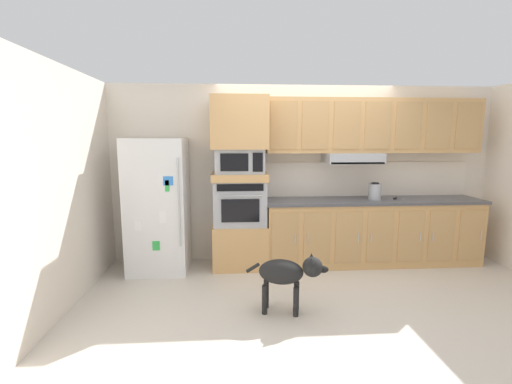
{
  "coord_description": "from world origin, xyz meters",
  "views": [
    {
      "loc": [
        -1.04,
        -3.98,
        1.77
      ],
      "look_at": [
        -0.75,
        0.31,
        1.1
      ],
      "focal_mm": 24.75,
      "sensor_mm": 36.0,
      "label": 1
    }
  ],
  "objects_px": {
    "electric_kettle": "(375,192)",
    "built_in_oven": "(240,202)",
    "microwave": "(240,161)",
    "refrigerator": "(158,205)",
    "dog": "(288,273)",
    "screwdriver": "(396,198)"
  },
  "relations": [
    {
      "from": "refrigerator",
      "to": "screwdriver",
      "type": "bearing_deg",
      "value": 0.67
    },
    {
      "from": "microwave",
      "to": "screwdriver",
      "type": "relative_size",
      "value": 3.82
    },
    {
      "from": "refrigerator",
      "to": "electric_kettle",
      "type": "bearing_deg",
      "value": 0.4
    },
    {
      "from": "refrigerator",
      "to": "dog",
      "type": "bearing_deg",
      "value": -40.58
    },
    {
      "from": "built_in_oven",
      "to": "microwave",
      "type": "relative_size",
      "value": 1.09
    },
    {
      "from": "electric_kettle",
      "to": "microwave",
      "type": "bearing_deg",
      "value": 178.55
    },
    {
      "from": "electric_kettle",
      "to": "built_in_oven",
      "type": "bearing_deg",
      "value": 178.55
    },
    {
      "from": "electric_kettle",
      "to": "dog",
      "type": "distance_m",
      "value": 2.04
    },
    {
      "from": "built_in_oven",
      "to": "microwave",
      "type": "xyz_separation_m",
      "value": [
        0.0,
        -0.0,
        0.56
      ]
    },
    {
      "from": "refrigerator",
      "to": "built_in_oven",
      "type": "relative_size",
      "value": 2.51
    },
    {
      "from": "screwdriver",
      "to": "electric_kettle",
      "type": "height_order",
      "value": "electric_kettle"
    },
    {
      "from": "built_in_oven",
      "to": "electric_kettle",
      "type": "xyz_separation_m",
      "value": [
        1.86,
        -0.05,
        0.13
      ]
    },
    {
      "from": "microwave",
      "to": "electric_kettle",
      "type": "xyz_separation_m",
      "value": [
        1.86,
        -0.05,
        -0.43
      ]
    },
    {
      "from": "electric_kettle",
      "to": "refrigerator",
      "type": "bearing_deg",
      "value": -179.6
    },
    {
      "from": "refrigerator",
      "to": "built_in_oven",
      "type": "bearing_deg",
      "value": 3.58
    },
    {
      "from": "built_in_oven",
      "to": "microwave",
      "type": "bearing_deg",
      "value": -0.77
    },
    {
      "from": "refrigerator",
      "to": "screwdriver",
      "type": "height_order",
      "value": "refrigerator"
    },
    {
      "from": "refrigerator",
      "to": "electric_kettle",
      "type": "distance_m",
      "value": 2.95
    },
    {
      "from": "microwave",
      "to": "dog",
      "type": "distance_m",
      "value": 1.79
    },
    {
      "from": "built_in_oven",
      "to": "electric_kettle",
      "type": "relative_size",
      "value": 2.92
    },
    {
      "from": "electric_kettle",
      "to": "dog",
      "type": "xyz_separation_m",
      "value": [
        -1.41,
        -1.33,
        -0.61
      ]
    },
    {
      "from": "built_in_oven",
      "to": "dog",
      "type": "distance_m",
      "value": 1.53
    }
  ]
}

